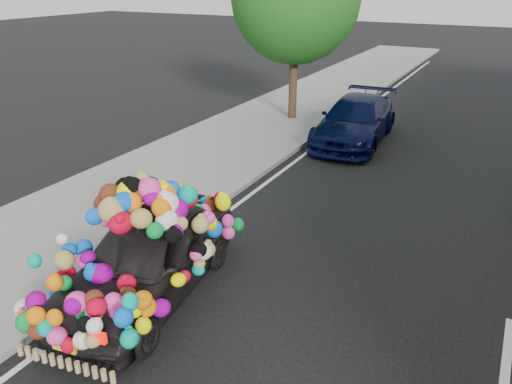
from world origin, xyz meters
TOP-DOWN VIEW (x-y plane):
  - ground at (0.00, 0.00)m, footprint 100.00×100.00m
  - sidewalk at (-4.30, 0.00)m, footprint 4.00×60.00m
  - kerb at (-2.35, 0.00)m, footprint 0.15×60.00m
  - lane_markings at (3.60, 0.00)m, footprint 6.00×50.00m
  - plush_art_car at (-1.56, -0.95)m, footprint 2.48×4.32m
  - navy_sedan at (-1.16, 8.24)m, footprint 2.12×4.64m

SIDE VIEW (x-z plane):
  - ground at x=0.00m, z-range 0.00..0.00m
  - lane_markings at x=3.60m, z-range 0.00..0.01m
  - sidewalk at x=-4.30m, z-range 0.00..0.12m
  - kerb at x=-2.35m, z-range 0.00..0.13m
  - navy_sedan at x=-1.16m, z-range 0.00..1.31m
  - plush_art_car at x=-1.56m, z-range 0.01..1.99m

